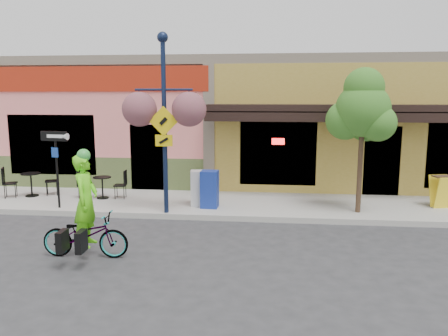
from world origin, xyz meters
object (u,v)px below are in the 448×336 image
(one_way_sign, at_px, (57,170))
(cyclist_rider, at_px, (87,213))
(newspaper_box_grey, at_px, (199,188))
(street_tree, at_px, (361,141))
(newspaper_box_blue, at_px, (210,189))
(lamp_post, at_px, (165,125))
(bicycle, at_px, (85,235))
(building, at_px, (247,120))

(one_way_sign, bearing_deg, cyclist_rider, -45.87)
(newspaper_box_grey, relative_size, street_tree, 0.26)
(newspaper_box_blue, bearing_deg, lamp_post, -146.34)
(bicycle, xyz_separation_m, one_way_sign, (-2.14, 3.15, 0.76))
(building, xyz_separation_m, newspaper_box_grey, (-1.02, -6.00, -1.60))
(cyclist_rider, height_order, newspaper_box_grey, cyclist_rider)
(bicycle, height_order, one_way_sign, one_way_sign)
(cyclist_rider, bearing_deg, newspaper_box_blue, -30.59)
(street_tree, bearing_deg, lamp_post, -173.44)
(cyclist_rider, xyz_separation_m, lamp_post, (0.88, 2.98, 1.56))
(building, height_order, bicycle, building)
(building, relative_size, street_tree, 4.75)
(one_way_sign, bearing_deg, lamp_post, 6.15)
(building, height_order, lamp_post, lamp_post)
(cyclist_rider, distance_m, lamp_post, 3.48)
(lamp_post, distance_m, one_way_sign, 3.33)
(lamp_post, xyz_separation_m, street_tree, (5.07, 0.58, -0.41))
(cyclist_rider, bearing_deg, lamp_post, -18.74)
(bicycle, bearing_deg, lamp_post, -19.62)
(newspaper_box_blue, relative_size, newspaper_box_grey, 1.04)
(building, height_order, newspaper_box_grey, building)
(building, distance_m, one_way_sign, 8.31)
(one_way_sign, bearing_deg, newspaper_box_grey, 19.39)
(building, distance_m, street_tree, 7.09)
(bicycle, height_order, street_tree, street_tree)
(cyclist_rider, distance_m, street_tree, 7.03)
(newspaper_box_grey, bearing_deg, building, 71.40)
(street_tree, bearing_deg, newspaper_box_grey, 176.53)
(newspaper_box_blue, xyz_separation_m, street_tree, (4.00, -0.06, 1.40))
(newspaper_box_blue, bearing_deg, street_tree, 1.82)
(newspaper_box_blue, xyz_separation_m, newspaper_box_grey, (-0.33, 0.20, -0.02))
(one_way_sign, xyz_separation_m, newspaper_box_grey, (3.81, 0.68, -0.57))
(building, bearing_deg, lamp_post, -104.43)
(building, distance_m, lamp_post, 7.08)
(one_way_sign, bearing_deg, building, 63.45)
(bicycle, distance_m, street_tree, 7.17)
(building, relative_size, newspaper_box_grey, 18.32)
(newspaper_box_blue, bearing_deg, one_way_sign, -170.81)
(bicycle, relative_size, street_tree, 0.45)
(building, distance_m, bicycle, 10.35)
(building, xyz_separation_m, newspaper_box_blue, (-0.69, -6.21, -1.58))
(bicycle, distance_m, cyclist_rider, 0.46)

